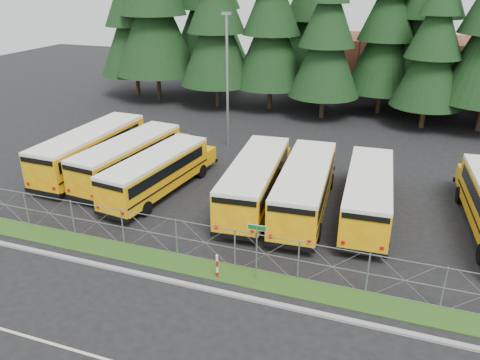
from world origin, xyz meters
name	(u,v)px	position (x,y,z in m)	size (l,w,h in m)	color
ground	(261,259)	(0.00, 0.00, 0.00)	(120.00, 120.00, 0.00)	black
curb	(240,296)	(0.00, -3.10, 0.06)	(50.00, 0.25, 0.12)	gray
grass_verge	(250,278)	(0.00, -1.70, 0.03)	(50.00, 1.40, 0.06)	#214915
chainlink_fence	(255,252)	(0.00, -1.00, 1.00)	(44.00, 0.10, 2.00)	#979A9F
brick_building	(412,65)	(6.00, 40.00, 3.00)	(22.00, 10.00, 6.00)	brown
bus_0	(94,151)	(-14.17, 6.87, 1.49)	(2.67, 11.33, 2.97)	orange
bus_1	(132,159)	(-11.02, 6.55, 1.38)	(2.49, 10.56, 2.77)	orange
bus_2	(160,173)	(-8.17, 5.10, 1.32)	(2.37, 10.05, 2.63)	orange
bus_4	(256,182)	(-2.07, 5.67, 1.43)	(2.57, 10.88, 2.85)	orange
bus_5	(306,188)	(0.87, 5.70, 1.43)	(2.58, 10.94, 2.87)	orange
bus_6	(368,195)	(4.31, 6.14, 1.37)	(2.47, 10.45, 2.74)	orange
street_sign	(257,241)	(0.25, -1.65, 2.03)	(0.84, 0.55, 2.81)	#979A9F
striped_bollard	(217,266)	(-1.46, -2.09, 0.60)	(0.11, 0.11, 1.20)	#B20C0C
light_standard	(227,77)	(-7.31, 14.78, 5.50)	(0.70, 0.35, 10.14)	#979A9F
conifer_0	(132,18)	(-23.02, 27.54, 8.37)	(7.57, 7.57, 16.74)	black
conifer_1	(153,5)	(-19.84, 26.62, 9.73)	(8.80, 8.80, 19.46)	black
conifer_2	(216,24)	(-12.59, 25.75, 8.20)	(7.42, 7.42, 16.41)	black
conifer_3	(271,26)	(-7.31, 26.72, 8.09)	(7.32, 7.32, 16.19)	black
conifer_4	(327,38)	(-1.71, 25.36, 7.34)	(6.64, 6.64, 14.68)	black
conifer_5	(387,32)	(3.24, 28.72, 7.73)	(6.99, 6.99, 15.45)	black
conifer_6	(434,50)	(7.35, 25.11, 6.80)	(6.15, 6.15, 13.60)	black
conifer_11	(316,11)	(-4.16, 32.14, 9.21)	(8.33, 8.33, 18.42)	black
conifer_12	(428,7)	(6.50, 30.84, 9.88)	(8.93, 8.93, 19.76)	black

